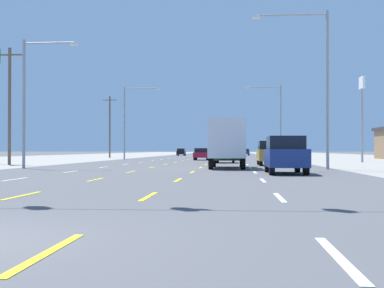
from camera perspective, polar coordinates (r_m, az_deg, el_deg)
name	(u,v)px	position (r m, az deg, el deg)	size (l,w,h in m)	color
ground_plane	(204,159)	(72.74, 1.40, -1.65)	(572.00, 572.00, 0.00)	#4C4C4F
lot_apron_left	(36,158)	(78.11, -17.05, -1.55)	(28.00, 440.00, 0.01)	gray
lot_apron_right	(383,159)	(75.53, 20.51, -1.56)	(28.00, 440.00, 0.01)	gray
lane_markings	(214,156)	(111.19, 2.50, -1.30)	(10.64, 227.60, 0.01)	white
suv_far_right_nearest	(285,154)	(27.48, 10.38, -1.14)	(1.98, 4.90, 1.98)	navy
box_truck_inner_right_near	(227,141)	(35.02, 3.96, 0.29)	(2.40, 7.20, 3.23)	#235B2D
suv_far_right_mid	(270,153)	(42.09, 8.70, -0.97)	(1.98, 4.90, 1.98)	#B28C33
sedan_inner_right_midfar	(225,155)	(49.50, 3.74, -1.24)	(1.80, 4.50, 1.46)	#4C196B
sedan_center_turn_far	(202,154)	(62.74, 1.08, -1.11)	(1.80, 4.50, 1.46)	maroon
suv_inner_right_farther	(229,151)	(98.66, 4.19, -0.79)	(1.98, 4.90, 1.98)	red
hatchback_far_left_farthest	(181,152)	(110.07, -1.22, -0.90)	(1.72, 3.90, 1.54)	black
sedan_far_right_distant_a	(245,152)	(114.03, 5.96, -0.90)	(1.80, 4.50, 1.46)	navy
pole_sign_right_row_1	(362,101)	(54.78, 18.44, 4.56)	(0.24, 1.63, 8.70)	gray
streetlight_left_row_0	(30,93)	(36.55, -17.66, 5.41)	(3.84, 0.26, 8.77)	gray
streetlight_right_row_0	(319,76)	(34.44, 14.02, 7.34)	(4.94, 0.26, 10.33)	gray
streetlight_left_row_1	(128,117)	(67.46, -7.11, 3.06)	(4.82, 0.26, 9.55)	gray
streetlight_right_row_1	(277,116)	(66.31, 9.44, 3.11)	(4.62, 0.26, 9.56)	gray
utility_pole_left_row_0	(10,104)	(46.09, -19.69, 4.24)	(2.20, 0.26, 9.93)	brown
utility_pole_left_row_1	(110,126)	(81.59, -9.17, 2.02)	(2.20, 0.26, 9.72)	brown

